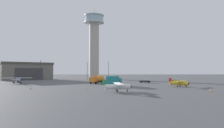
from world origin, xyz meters
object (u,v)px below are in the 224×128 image
Objects in this scene: truck_box_teal at (114,80)px; traffic_cone_mid_apron at (211,90)px; airplane_yellow at (179,83)px; truck_fuel_tanker_orange at (97,79)px; car_black at (145,81)px; light_post_east at (87,69)px; light_post_west at (40,69)px; control_tower at (94,40)px; traffic_cone_near_right at (31,88)px; traffic_cone_near_left at (86,88)px; light_post_north at (108,69)px; airplane_white at (117,86)px; airplane_silver at (17,80)px; car_yellow at (177,81)px.

truck_box_teal is 28.71m from traffic_cone_mid_apron.
truck_fuel_tanker_orange is at bearing -170.03° from airplane_yellow.
light_post_east reaches higher than car_black.
light_post_west is (-25.32, 13.99, 3.91)m from truck_fuel_tanker_orange.
control_tower is at bearing 156.96° from airplane_yellow.
light_post_east is 13.54× the size of traffic_cone_mid_apron.
light_post_east is (-24.67, 23.50, 4.69)m from car_black.
light_post_west is at bearing -145.71° from light_post_east.
truck_fuel_tanker_orange is 1.48× the size of car_black.
traffic_cone_near_right is at bearing -5.36° from truck_fuel_tanker_orange.
truck_fuel_tanker_orange is (-5.78, 11.56, -0.06)m from truck_box_teal.
airplane_yellow is 1.05× the size of truck_fuel_tanker_orange.
traffic_cone_near_left is (-7.99, -11.41, -1.44)m from truck_box_teal.
control_tower reaches higher than traffic_cone_near_right.
truck_box_teal is at bearing -88.73° from light_post_north.
airplane_white is at bearing -78.71° from light_post_east.
light_post_north is at bearing 21.65° from light_post_west.
light_post_west is at bearing -86.54° from truck_fuel_tanker_orange.
light_post_west is at bearing 103.19° from traffic_cone_near_right.
light_post_west is (-22.13, -32.19, -17.88)m from control_tower.
car_black is 34.39m from light_post_east.
light_post_east reaches higher than traffic_cone_mid_apron.
airplane_silver is 1.55× the size of truck_fuel_tanker_orange.
truck_fuel_tanker_orange is at bearing 52.25° from traffic_cone_near_right.
car_black is 0.47× the size of light_post_north.
truck_fuel_tanker_orange reaches higher than airplane_white.
truck_fuel_tanker_orange is (3.19, -46.19, -21.79)m from control_tower.
light_post_west reaches higher than car_yellow.
airplane_white reaches higher than car_black.
traffic_cone_mid_apron is at bearing -68.45° from control_tower.
car_black is at bearing -12.94° from light_post_west.
traffic_cone_near_right is 0.87× the size of traffic_cone_mid_apron.
light_post_north reaches higher than light_post_west.
airplane_white is (8.77, -75.67, -22.15)m from control_tower.
light_post_east is at bearing -59.63° from airplane_silver.
traffic_cone_near_left is (3.56, -50.29, -5.14)m from light_post_east.
traffic_cone_mid_apron is (1.91, -14.62, -0.85)m from airplane_yellow.
airplane_white is at bearing -18.73° from traffic_cone_near_right.
light_post_north is at bearing -7.02° from light_post_east.
light_post_west is 16.11× the size of traffic_cone_near_right.
truck_box_teal is 1.00× the size of truck_fuel_tanker_orange.
truck_box_teal is at bearing -39.40° from light_post_west.
airplane_silver is at bearing -114.05° from light_post_west.
traffic_cone_near_left is at bearing -98.31° from light_post_north.
traffic_cone_mid_apron is (29.37, -7.69, 0.05)m from traffic_cone_near_left.
light_post_west is at bearing -174.60° from car_black.
airplane_white reaches higher than traffic_cone_near_right.
traffic_cone_mid_apron is (-5.56, -36.84, -0.41)m from car_yellow.
car_yellow is (13.82, 2.35, 0.00)m from car_black.
car_yellow reaches higher than traffic_cone_mid_apron.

